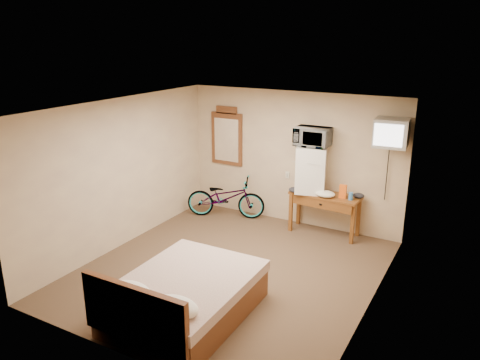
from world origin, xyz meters
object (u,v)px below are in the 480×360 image
(bicycle, at_px, (226,197))
(blue_cup, at_px, (351,196))
(microwave, at_px, (313,137))
(crt_television, at_px, (391,133))
(wall_mirror, at_px, (227,137))
(desk, at_px, (324,202))
(bed, at_px, (182,297))
(mini_fridge, at_px, (311,169))

(bicycle, bearing_deg, blue_cup, -107.85)
(microwave, relative_size, crt_television, 0.98)
(microwave, bearing_deg, wall_mirror, 171.85)
(microwave, height_order, bicycle, microwave)
(crt_television, bearing_deg, desk, -179.01)
(blue_cup, bearing_deg, desk, 175.26)
(blue_cup, height_order, crt_television, crt_television)
(bicycle, bearing_deg, crt_television, -107.15)
(blue_cup, relative_size, bed, 0.07)
(crt_television, height_order, bicycle, crt_television)
(blue_cup, relative_size, crt_television, 0.22)
(wall_mirror, xyz_separation_m, bed, (1.50, -3.65, -1.23))
(microwave, bearing_deg, desk, -10.38)
(blue_cup, xyz_separation_m, wall_mirror, (-2.64, 0.31, 0.71))
(desk, distance_m, microwave, 1.17)
(mini_fridge, distance_m, blue_cup, 0.85)
(bed, bearing_deg, mini_fridge, 83.79)
(bicycle, bearing_deg, bed, -178.24)
(desk, distance_m, mini_fridge, 0.63)
(crt_television, height_order, bed, crt_television)
(blue_cup, bearing_deg, wall_mirror, 173.32)
(mini_fridge, bearing_deg, blue_cup, -6.37)
(crt_television, relative_size, bed, 0.31)
(mini_fridge, distance_m, microwave, 0.59)
(microwave, relative_size, bed, 0.31)
(microwave, xyz_separation_m, crt_television, (1.33, -0.03, 0.21))
(mini_fridge, bearing_deg, microwave, 56.27)
(microwave, height_order, bed, microwave)
(crt_television, xyz_separation_m, bed, (-1.70, -3.40, -1.67))
(bed, bearing_deg, desk, 78.84)
(desk, height_order, bicycle, bicycle)
(mini_fridge, height_order, microwave, microwave)
(crt_television, distance_m, wall_mirror, 3.24)
(microwave, height_order, crt_television, crt_television)
(bicycle, bearing_deg, mini_fridge, -103.93)
(bicycle, bearing_deg, wall_mirror, 6.80)
(mini_fridge, xyz_separation_m, bicycle, (-1.67, -0.18, -0.76))
(crt_television, xyz_separation_m, bicycle, (-3.00, -0.15, -1.56))
(mini_fridge, bearing_deg, desk, -9.00)
(mini_fridge, bearing_deg, wall_mirror, 173.20)
(desk, bearing_deg, microwave, 170.97)
(microwave, distance_m, bicycle, 2.16)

